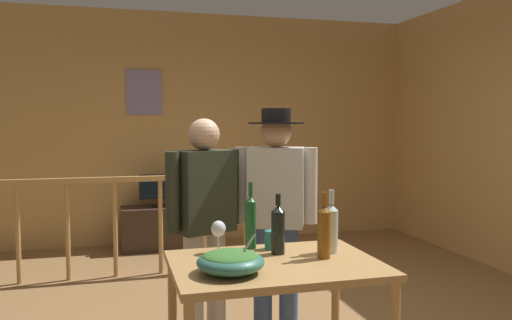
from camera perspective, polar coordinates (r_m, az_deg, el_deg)
back_wall at (r=6.56m, az=-5.49°, el=3.48°), size 5.33×0.10×2.82m
side_wall_right at (r=5.73m, az=26.02°, el=2.97°), size 0.10×4.61×2.82m
framed_picture at (r=6.42m, az=-12.19°, el=7.29°), size 0.42×0.03×0.54m
stair_railing at (r=5.21m, az=-8.02°, el=-5.43°), size 3.11×0.10×1.02m
tv_console at (r=6.26m, az=-10.45°, el=-7.31°), size 0.90×0.40×0.50m
flat_screen_tv at (r=6.15m, az=-10.49°, el=-2.99°), size 0.48×0.12×0.39m
serving_table at (r=2.84m, az=2.12°, el=-12.70°), size 1.10×0.80×0.75m
salad_bowl at (r=2.60m, az=-2.81°, el=-10.99°), size 0.34×0.34×0.19m
wine_glass at (r=2.98m, az=-4.15°, el=-7.68°), size 0.08×0.08×0.18m
wine_bottle_green at (r=3.06m, az=-0.60°, el=-6.74°), size 0.07×0.07×0.39m
wine_bottle_clear at (r=3.01m, az=8.24°, el=-7.29°), size 0.08×0.08×0.36m
wine_bottle_dark at (r=2.95m, az=2.43°, el=-7.55°), size 0.08×0.08×0.34m
wine_bottle_amber at (r=2.88m, az=7.47°, el=-7.72°), size 0.07×0.07×0.36m
mug_teal at (r=3.07m, az=1.74°, el=-8.75°), size 0.11×0.08×0.11m
person_standing_left at (r=3.48m, az=-5.68°, el=-5.87°), size 0.53×0.35×1.51m
person_standing_right at (r=3.58m, az=2.20°, el=-4.77°), size 0.53×0.38×1.58m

